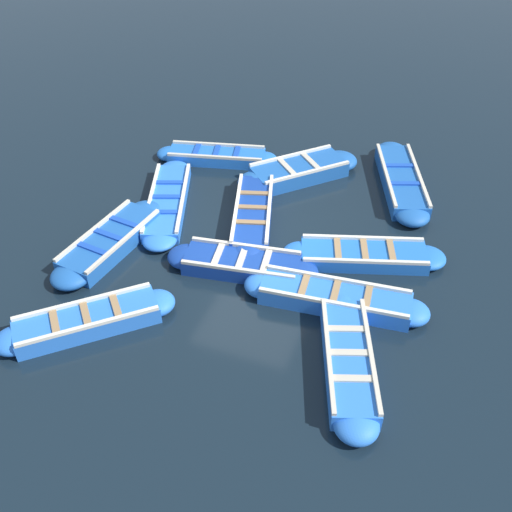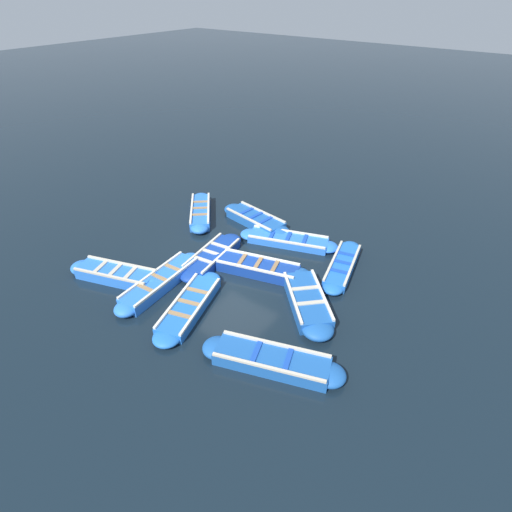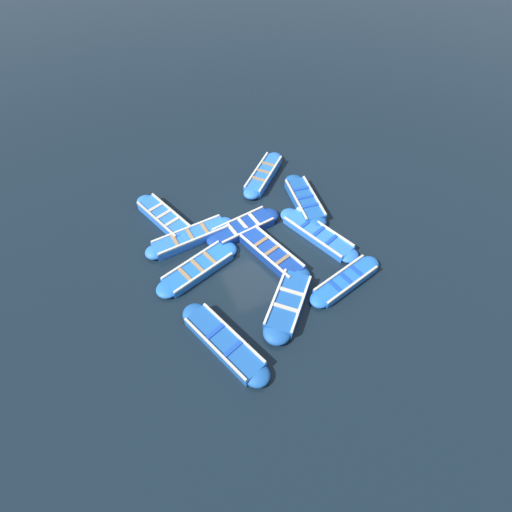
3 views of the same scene
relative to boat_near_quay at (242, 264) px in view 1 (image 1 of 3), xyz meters
The scene contains 12 objects.
ground_plane 0.94m from the boat_near_quay, behind, with size 120.00×120.00×0.00m, color black.
boat_near_quay is the anchor object (origin of this frame).
boat_tucked 3.35m from the boat_near_quay, 56.69° to the left, with size 3.59×1.90×0.45m.
boat_end_of_row 3.08m from the boat_near_quay, 83.56° to the right, with size 3.57×1.31×0.43m.
boat_alongside 3.43m from the boat_near_quay, 39.22° to the right, with size 2.89×3.07×0.43m.
boat_bow_out 5.23m from the boat_near_quay, 149.74° to the left, with size 3.96×2.11×0.43m.
boat_drifting 1.82m from the boat_near_quay, 166.72° to the right, with size 3.71×1.81×0.45m.
boat_inner_gap 4.67m from the boat_near_quay, 149.77° to the right, with size 1.48×3.42×0.36m.
boat_far_corner 4.02m from the boat_near_quay, behind, with size 3.12×3.09×0.46m.
boat_stern_in 3.05m from the boat_near_quay, 121.28° to the right, with size 3.90×2.08×0.35m.
boat_mid_row 2.70m from the boat_near_quay, 117.23° to the left, with size 1.88×3.67×0.36m.
boat_broadside 2.18m from the boat_near_quay, 80.89° to the left, with size 1.08×3.84×0.43m.
Camera 1 is at (10.02, 3.81, 8.56)m, focal length 42.00 mm.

